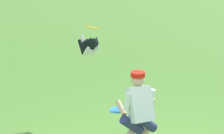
{
  "coord_description": "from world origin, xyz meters",
  "views": [
    {
      "loc": [
        -1.28,
        4.09,
        3.0
      ],
      "look_at": [
        0.75,
        -1.34,
        1.16
      ],
      "focal_mm": 57.58,
      "sensor_mm": 36.0,
      "label": 1
    }
  ],
  "objects_px": {
    "person": "(139,110)",
    "frisbee_flying": "(92,27)",
    "frisbee_held": "(117,110)",
    "dog": "(89,47)"
  },
  "relations": [
    {
      "from": "person",
      "to": "frisbee_flying",
      "type": "distance_m",
      "value": 1.79
    },
    {
      "from": "frisbee_held",
      "to": "frisbee_flying",
      "type": "bearing_deg",
      "value": -46.29
    },
    {
      "from": "dog",
      "to": "frisbee_flying",
      "type": "xyz_separation_m",
      "value": [
        -0.17,
        0.24,
        0.43
      ]
    },
    {
      "from": "frisbee_held",
      "to": "person",
      "type": "bearing_deg",
      "value": 171.01
    },
    {
      "from": "dog",
      "to": "frisbee_held",
      "type": "xyz_separation_m",
      "value": [
        -0.95,
        1.06,
        -0.7
      ]
    },
    {
      "from": "person",
      "to": "frisbee_held",
      "type": "height_order",
      "value": "person"
    },
    {
      "from": "frisbee_flying",
      "to": "frisbee_held",
      "type": "distance_m",
      "value": 1.6
    },
    {
      "from": "person",
      "to": "frisbee_held",
      "type": "distance_m",
      "value": 0.4
    },
    {
      "from": "frisbee_held",
      "to": "dog",
      "type": "bearing_deg",
      "value": -48.02
    },
    {
      "from": "person",
      "to": "dog",
      "type": "bearing_deg",
      "value": 7.36
    }
  ]
}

